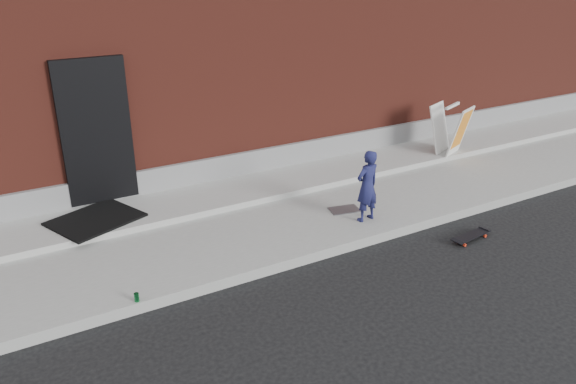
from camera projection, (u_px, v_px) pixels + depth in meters
ground at (344, 253)px, 7.93m from camera, size 80.00×80.00×0.00m
sidewalk at (291, 210)px, 9.10m from camera, size 20.00×3.00×0.15m
apron at (265, 185)px, 9.77m from camera, size 20.00×1.20×0.10m
building at (168, 23)px, 12.55m from camera, size 20.00×8.10×5.00m
child at (367, 186)px, 8.39m from camera, size 0.44×0.32×1.12m
skateboard at (471, 236)px, 8.29m from camera, size 0.72×0.26×0.08m
pizza_sign at (451, 129)px, 11.02m from camera, size 0.80×0.86×0.98m
soda_can at (137, 297)px, 6.55m from camera, size 0.06×0.06×0.11m
doormat at (96, 219)px, 8.34m from camera, size 1.46×1.33×0.03m
utility_plate at (344, 210)px, 8.92m from camera, size 0.52×0.39×0.01m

